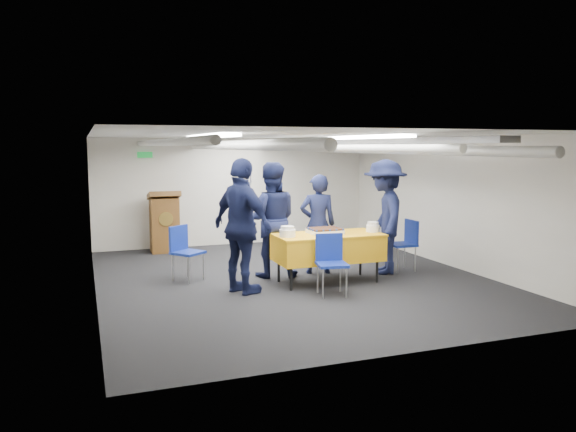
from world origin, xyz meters
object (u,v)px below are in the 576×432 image
object	(u,v)px
serving_table	(328,247)
sailor_d	(385,217)
sailor_b	(271,220)
sailor_a	(318,224)
chair_left	(184,247)
sailor_c	(242,226)
sheet_cake	(325,231)
chair_right	(406,240)
podium	(164,222)
chair_near	(331,258)

from	to	relation	value
serving_table	sailor_d	world-z (taller)	sailor_d
serving_table	sailor_b	world-z (taller)	sailor_b
sailor_b	sailor_a	bearing A→B (deg)	-167.71
serving_table	chair_left	world-z (taller)	chair_left
serving_table	sailor_c	xyz separation A→B (m)	(-1.43, -0.17, 0.42)
sheet_cake	sailor_d	world-z (taller)	sailor_d
chair_right	sailor_d	bearing A→B (deg)	-172.96
sailor_a	sailor_d	xyz separation A→B (m)	(1.06, -0.37, 0.12)
chair_left	sailor_b	size ratio (longest dim) A/B	0.46
podium	sailor_b	xyz separation A→B (m)	(1.33, -2.76, 0.32)
podium	sailor_d	bearing A→B (deg)	-44.67
podium	serving_table	bearing A→B (deg)	-59.39
sailor_a	sailor_b	bearing A→B (deg)	10.32
chair_near	chair_right	xyz separation A→B (m)	(1.87, 0.99, 0.00)
sheet_cake	chair_right	bearing A→B (deg)	9.91
chair_near	sailor_c	world-z (taller)	sailor_c
sailor_a	sailor_c	size ratio (longest dim) A/B	0.85
podium	chair_left	distance (m)	2.53
sheet_cake	sailor_c	bearing A→B (deg)	-170.94
sailor_d	serving_table	bearing A→B (deg)	-54.34
sheet_cake	chair_right	size ratio (longest dim) A/B	0.59
serving_table	chair_left	size ratio (longest dim) A/B	1.93
sailor_a	podium	bearing A→B (deg)	-39.55
chair_near	sailor_b	size ratio (longest dim) A/B	0.46
sailor_c	sailor_a	bearing A→B (deg)	-86.80
chair_left	sailor_d	world-z (taller)	sailor_d
chair_near	chair_left	size ratio (longest dim) A/B	1.00
chair_left	sailor_a	size ratio (longest dim) A/B	0.52
serving_table	chair_near	xyz separation A→B (m)	(-0.25, -0.65, -0.03)
chair_near	chair_left	xyz separation A→B (m)	(-1.84, 1.59, 0.00)
podium	chair_left	size ratio (longest dim) A/B	1.44
serving_table	chair_right	xyz separation A→B (m)	(1.62, 0.34, -0.03)
serving_table	sheet_cake	size ratio (longest dim) A/B	3.24
sailor_b	chair_near	bearing A→B (deg)	123.80
podium	sailor_b	size ratio (longest dim) A/B	0.67
sailor_b	serving_table	bearing A→B (deg)	150.42
serving_table	chair_left	xyz separation A→B (m)	(-2.09, 0.94, -0.03)
sheet_cake	chair_left	world-z (taller)	chair_left
chair_near	sailor_d	size ratio (longest dim) A/B	0.46
chair_near	sailor_b	distance (m)	1.48
chair_near	sailor_a	distance (m)	1.39
sheet_cake	sailor_d	bearing A→B (deg)	11.00
chair_left	sailor_b	world-z (taller)	sailor_b
podium	sailor_b	bearing A→B (deg)	-64.22
podium	chair_left	world-z (taller)	podium
sheet_cake	sailor_a	world-z (taller)	sailor_a
sailor_c	sailor_d	distance (m)	2.63
chair_near	sailor_c	size ratio (longest dim) A/B	0.44
podium	chair_near	size ratio (longest dim) A/B	1.44
chair_right	sailor_d	xyz separation A→B (m)	(-0.46, -0.06, 0.42)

